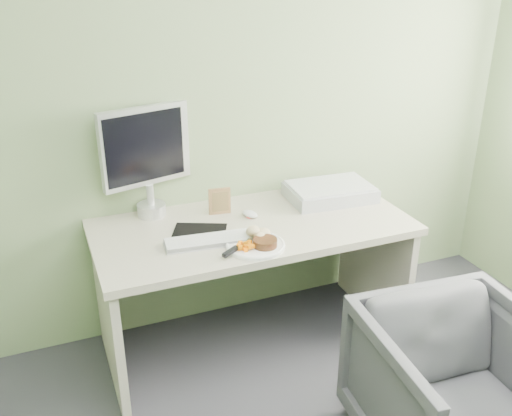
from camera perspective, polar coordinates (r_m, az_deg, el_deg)
name	(u,v)px	position (r m, az deg, el deg)	size (l,w,h in m)	color
wall_back	(226,87)	(3.03, -3.04, 11.97)	(3.50, 3.50, 0.00)	gray
desk	(253,255)	(2.98, -0.32, -4.77)	(1.60, 0.75, 0.73)	#B7AC99
plate	(255,245)	(2.67, -0.06, -3.77)	(0.28, 0.28, 0.01)	white
steak	(265,243)	(2.64, 0.91, -3.47)	(0.11, 0.11, 0.04)	black
potato_pile	(257,232)	(2.70, 0.14, -2.40)	(0.13, 0.10, 0.07)	#A88751
carrot_heap	(246,245)	(2.61, -1.04, -3.68)	(0.07, 0.06, 0.04)	orange
steak_knife	(236,248)	(2.61, -2.03, -4.03)	(0.23, 0.16, 0.02)	silver
mousepad	(199,233)	(2.81, -5.72, -2.53)	(0.26, 0.23, 0.00)	black
keyboard	(210,240)	(2.71, -4.66, -3.23)	(0.42, 0.12, 0.02)	white
computer_mouse	(250,214)	(2.96, -0.61, -0.60)	(0.05, 0.10, 0.03)	white
photo_frame	(220,201)	(2.98, -3.66, 0.69)	(0.12, 0.01, 0.14)	#AA7A4F
eyedrop_bottle	(223,199)	(3.11, -3.30, 0.86)	(0.02, 0.02, 0.06)	white
scanner	(330,193)	(3.21, 7.40, 1.55)	(0.46, 0.31, 0.07)	#AFB1B6
monitor	(146,156)	(2.94, -10.91, 5.17)	(0.47, 0.18, 0.57)	silver
desk_chair	(455,391)	(2.61, 19.29, -16.88)	(0.71, 0.73, 0.67)	#3D3D42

